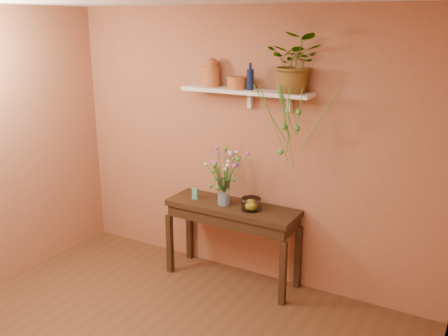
% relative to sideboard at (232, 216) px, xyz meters
% --- Properties ---
extents(room, '(4.04, 4.04, 2.70)m').
position_rel_sideboard_xyz_m(room, '(0.03, -1.77, 0.66)').
color(room, '#58351B').
rests_on(room, ground).
extents(sideboard, '(1.33, 0.43, 0.81)m').
position_rel_sideboard_xyz_m(sideboard, '(0.00, 0.00, 0.00)').
color(sideboard, '#322013').
rests_on(sideboard, ground).
extents(wall_shelf, '(1.30, 0.24, 0.19)m').
position_rel_sideboard_xyz_m(wall_shelf, '(0.09, 0.11, 1.22)').
color(wall_shelf, white).
rests_on(wall_shelf, room).
extents(terracotta_jug, '(0.18, 0.18, 0.27)m').
position_rel_sideboard_xyz_m(terracotta_jug, '(-0.31, 0.13, 1.38)').
color(terracotta_jug, '#AC592F').
rests_on(terracotta_jug, wall_shelf).
extents(terracotta_pot, '(0.20, 0.20, 0.11)m').
position_rel_sideboard_xyz_m(terracotta_pot, '(-0.01, 0.10, 1.30)').
color(terracotta_pot, '#AC592F').
rests_on(terracotta_pot, wall_shelf).
extents(blue_bottle, '(0.08, 0.08, 0.25)m').
position_rel_sideboard_xyz_m(blue_bottle, '(0.13, 0.09, 1.35)').
color(blue_bottle, '#0D1937').
rests_on(blue_bottle, wall_shelf).
extents(spider_plant, '(0.51, 0.46, 0.53)m').
position_rel_sideboard_xyz_m(spider_plant, '(0.56, 0.12, 1.51)').
color(spider_plant, '#3F812C').
rests_on(spider_plant, wall_shelf).
extents(plant_fronds, '(0.75, 0.26, 0.73)m').
position_rel_sideboard_xyz_m(plant_fronds, '(0.58, -0.04, 0.99)').
color(plant_fronds, '#3F812C').
rests_on(plant_fronds, wall_shelf).
extents(glass_vase, '(0.12, 0.12, 0.26)m').
position_rel_sideboard_xyz_m(glass_vase, '(-0.08, -0.02, 0.23)').
color(glass_vase, white).
rests_on(glass_vase, sideboard).
extents(bouquet, '(0.41, 0.44, 0.43)m').
position_rel_sideboard_xyz_m(bouquet, '(-0.07, -0.03, 0.51)').
color(bouquet, '#386B28').
rests_on(bouquet, glass_vase).
extents(glass_bowl, '(0.19, 0.19, 0.11)m').
position_rel_sideboard_xyz_m(glass_bowl, '(0.21, -0.02, 0.17)').
color(glass_bowl, white).
rests_on(glass_bowl, sideboard).
extents(lemon, '(0.09, 0.09, 0.09)m').
position_rel_sideboard_xyz_m(lemon, '(0.23, -0.04, 0.17)').
color(lemon, yellow).
rests_on(lemon, glass_bowl).
extents(carton, '(0.06, 0.05, 0.11)m').
position_rel_sideboard_xyz_m(carton, '(-0.41, -0.03, 0.17)').
color(carton, teal).
rests_on(carton, sideboard).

